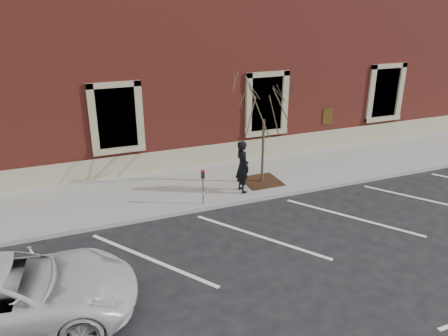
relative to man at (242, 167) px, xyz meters
name	(u,v)px	position (x,y,z in m)	size (l,w,h in m)	color
ground	(231,205)	(-0.67, -0.58, -1.06)	(120.00, 120.00, 0.00)	#28282B
sidewalk_near	(212,183)	(-0.67, 1.17, -0.99)	(40.00, 3.50, 0.15)	gray
curb_near	(231,203)	(-0.67, -0.63, -0.99)	(40.00, 0.12, 0.15)	#9E9E99
parking_stripes	(260,236)	(-0.67, -2.78, -1.06)	(28.00, 4.40, 0.01)	silver
building_civic	(166,55)	(-0.67, 7.16, 2.93)	(40.00, 8.62, 8.00)	maroon
man	(242,167)	(0.00, 0.00, 0.00)	(0.67, 0.44, 1.83)	black
parking_meter	(203,181)	(-1.59, -0.46, -0.09)	(0.11, 0.08, 1.19)	#595B60
tree_grate	(262,181)	(1.00, 0.49, -0.90)	(1.28, 1.28, 0.03)	#3A2612
sapling	(265,101)	(1.00, 0.49, 2.06)	(2.55, 2.55, 4.26)	brown
white_truck	(4,296)	(-7.16, -4.15, -0.32)	(2.47, 5.37, 1.49)	silver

